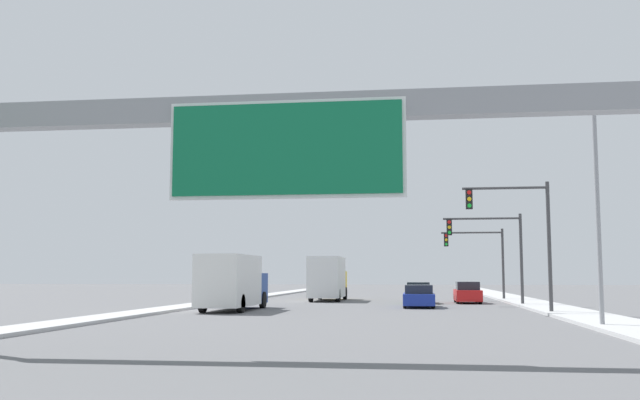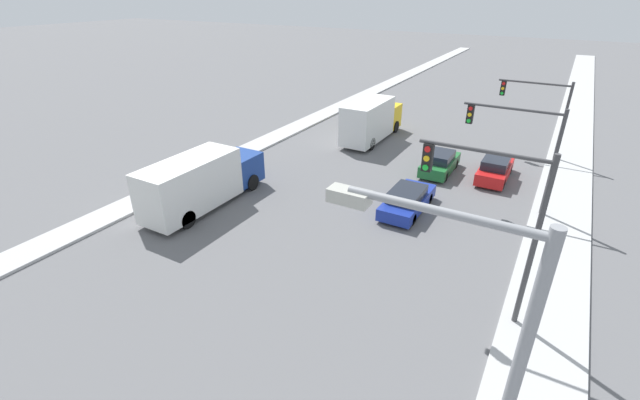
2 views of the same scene
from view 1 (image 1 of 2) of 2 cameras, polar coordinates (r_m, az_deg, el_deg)
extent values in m
cube|color=#B5B5B5|center=(60.94, 15.22, -7.63)|extent=(3.00, 120.00, 0.15)
cube|color=#B5B5B5|center=(62.04, -5.55, -7.78)|extent=(2.00, 120.00, 0.15)
cube|color=gray|center=(19.20, -2.55, 7.32)|extent=(19.90, 0.60, 0.70)
cube|color=white|center=(18.68, -2.73, 4.08)|extent=(6.26, 0.08, 2.61)
cube|color=#0F6B42|center=(18.63, -2.76, 4.10)|extent=(6.06, 0.16, 2.41)
cube|color=red|center=(52.66, 11.72, -7.47)|extent=(1.77, 4.58, 0.77)
cube|color=#1E232D|center=(52.42, 11.72, -6.74)|extent=(1.55, 2.38, 0.58)
cylinder|color=black|center=(54.04, 10.79, -7.71)|extent=(0.22, 0.64, 0.64)
cylinder|color=black|center=(54.14, 12.44, -7.67)|extent=(0.22, 0.64, 0.64)
cylinder|color=black|center=(51.20, 10.97, -7.80)|extent=(0.22, 0.64, 0.64)
cylinder|color=black|center=(51.31, 12.70, -7.76)|extent=(0.22, 0.64, 0.64)
cube|color=navy|center=(45.27, 7.91, -7.85)|extent=(1.90, 4.75, 0.69)
cube|color=#1E232D|center=(45.01, 7.90, -7.08)|extent=(1.67, 2.47, 0.53)
cylinder|color=black|center=(46.75, 6.87, -8.05)|extent=(0.22, 0.64, 0.64)
cylinder|color=black|center=(46.75, 8.95, -8.02)|extent=(0.22, 0.64, 0.64)
cylinder|color=black|center=(43.81, 6.81, -8.19)|extent=(0.22, 0.64, 0.64)
cylinder|color=black|center=(43.81, 9.03, -8.16)|extent=(0.22, 0.64, 0.64)
cube|color=#1E662D|center=(51.78, 7.88, -7.58)|extent=(1.78, 4.27, 0.75)
cube|color=#1E232D|center=(51.56, 7.87, -6.85)|extent=(1.57, 2.22, 0.57)
cylinder|color=black|center=(53.12, 7.02, -7.80)|extent=(0.22, 0.64, 0.64)
cylinder|color=black|center=(53.12, 8.73, -7.77)|extent=(0.22, 0.64, 0.64)
cylinder|color=black|center=(50.47, 6.99, -7.89)|extent=(0.22, 0.64, 0.64)
cylinder|color=black|center=(50.48, 8.78, -7.87)|extent=(0.22, 0.64, 0.64)
cube|color=yellow|center=(59.36, 1.02, -6.70)|extent=(2.16, 2.22, 2.01)
cube|color=silver|center=(55.43, 0.55, -6.18)|extent=(2.35, 5.70, 3.10)
cylinder|color=black|center=(59.40, 0.01, -7.47)|extent=(0.28, 1.00, 1.00)
cylinder|color=black|center=(59.16, 2.01, -7.48)|extent=(0.28, 1.00, 1.00)
cylinder|color=black|center=(54.17, -0.74, -7.62)|extent=(0.28, 1.00, 1.00)
cylinder|color=black|center=(53.91, 1.46, -7.62)|extent=(0.28, 1.00, 1.00)
cube|color=navy|center=(44.34, -5.89, -7.02)|extent=(2.18, 2.33, 1.82)
cube|color=silver|center=(40.29, -7.27, -6.40)|extent=(2.37, 6.00, 2.82)
cylinder|color=black|center=(44.50, -7.26, -7.92)|extent=(0.28, 1.00, 1.00)
cylinder|color=black|center=(44.01, -4.60, -7.97)|extent=(0.28, 1.00, 1.00)
cylinder|color=black|center=(39.16, -9.36, -8.15)|extent=(0.28, 1.00, 1.00)
cylinder|color=black|center=(38.60, -6.35, -8.23)|extent=(0.28, 1.00, 1.00)
cylinder|color=#3D3D3F|center=(39.04, 17.87, -3.62)|extent=(0.20, 0.20, 6.90)
cylinder|color=#3D3D3F|center=(38.95, 14.53, 0.93)|extent=(4.40, 0.14, 0.14)
cube|color=black|center=(38.71, 11.84, 0.05)|extent=(0.35, 0.28, 1.05)
cylinder|color=red|center=(38.58, 11.84, 0.60)|extent=(0.22, 0.04, 0.22)
cylinder|color=yellow|center=(38.55, 11.86, 0.08)|extent=(0.22, 0.04, 0.22)
cylinder|color=green|center=(38.51, 11.87, -0.44)|extent=(0.22, 0.04, 0.22)
cylinder|color=#3D3D3F|center=(48.90, 15.81, -4.60)|extent=(0.20, 0.20, 6.06)
cylinder|color=#3D3D3F|center=(48.73, 12.78, -1.46)|extent=(5.05, 0.14, 0.14)
cube|color=black|center=(48.55, 10.30, -2.17)|extent=(0.35, 0.28, 1.05)
cylinder|color=red|center=(48.41, 10.30, -1.75)|extent=(0.22, 0.04, 0.22)
cylinder|color=yellow|center=(48.39, 10.31, -2.16)|extent=(0.22, 0.04, 0.22)
cylinder|color=green|center=(48.37, 10.32, -2.57)|extent=(0.22, 0.04, 0.22)
cylinder|color=#3D3D3F|center=(58.81, 14.43, -5.01)|extent=(0.20, 0.20, 5.70)
cylinder|color=#3D3D3F|center=(58.66, 12.03, -2.57)|extent=(4.82, 0.14, 0.14)
cube|color=black|center=(58.51, 10.06, -3.16)|extent=(0.35, 0.28, 1.05)
cylinder|color=red|center=(58.37, 10.06, -2.81)|extent=(0.22, 0.04, 0.22)
cylinder|color=yellow|center=(58.35, 10.06, -3.16)|extent=(0.22, 0.04, 0.22)
cylinder|color=green|center=(58.34, 10.07, -3.50)|extent=(0.22, 0.04, 0.22)
cylinder|color=gray|center=(29.61, 21.32, -0.60)|extent=(0.18, 0.18, 9.20)
cylinder|color=gray|center=(30.05, 18.60, 7.84)|extent=(2.57, 0.12, 0.12)
cube|color=#B2B2A8|center=(29.81, 16.16, 7.67)|extent=(0.60, 0.28, 0.20)
camera|label=2|loc=(26.54, 22.76, 15.56)|focal=24.00mm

